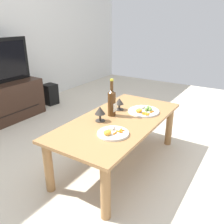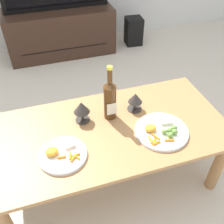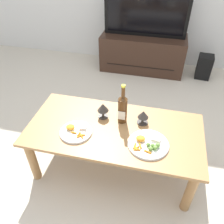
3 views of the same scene
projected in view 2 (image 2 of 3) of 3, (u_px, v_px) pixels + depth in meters
ground_plane at (109, 176)px, 1.73m from camera, size 6.40×6.40×0.00m
dining_table at (108, 138)px, 1.48m from camera, size 1.35×0.66×0.45m
tv_stand at (61, 32)px, 2.86m from camera, size 1.16×0.47×0.50m
floor_speaker at (134, 31)px, 3.08m from camera, size 0.21×0.21×0.32m
wine_bottle at (110, 99)px, 1.42m from camera, size 0.07×0.07×0.34m
goblet_left at (82, 108)px, 1.42m from camera, size 0.09×0.09×0.13m
goblet_right at (135, 99)px, 1.50m from camera, size 0.09×0.09×0.12m
dinner_plate_left at (62, 154)px, 1.28m from camera, size 0.25×0.25×0.05m
dinner_plate_right at (162, 131)px, 1.40m from camera, size 0.30×0.30×0.05m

